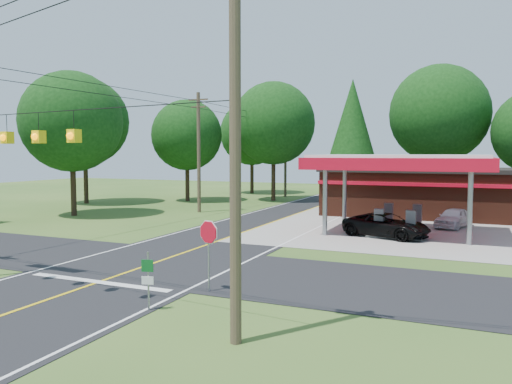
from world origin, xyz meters
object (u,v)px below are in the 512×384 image
at_px(gas_canopy, 400,165).
at_px(sedan_car, 453,218).
at_px(suv_car, 386,225).
at_px(octagonal_stop_sign, 208,238).

relative_size(gas_canopy, sedan_car, 2.75).
xyz_separation_m(suv_car, sedan_car, (3.50, 5.61, -0.05)).
bearing_deg(sedan_car, octagonal_stop_sign, -93.44).
height_order(sedan_car, octagonal_stop_sign, octagonal_stop_sign).
xyz_separation_m(sedan_car, octagonal_stop_sign, (-7.50, -20.01, 1.30)).
relative_size(gas_canopy, suv_car, 2.09).
distance_m(sedan_car, octagonal_stop_sign, 21.41).
bearing_deg(gas_canopy, octagonal_stop_sign, -105.70).
distance_m(suv_car, sedan_car, 6.61).
xyz_separation_m(gas_canopy, sedan_car, (3.00, 4.00, -3.61)).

